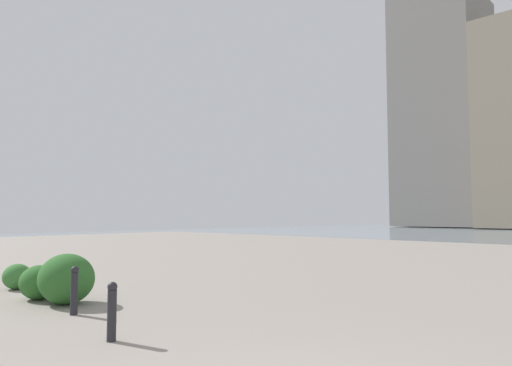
{
  "coord_description": "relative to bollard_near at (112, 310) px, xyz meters",
  "views": [
    {
      "loc": [
        -1.65,
        2.4,
        1.66
      ],
      "look_at": [
        6.52,
        -6.39,
        2.5
      ],
      "focal_mm": 32.06,
      "sensor_mm": 36.0,
      "label": 1
    }
  ],
  "objects": [
    {
      "name": "building_annex",
      "position": [
        20.78,
        -67.9,
        17.25
      ],
      "size": [
        11.92,
        13.61,
        35.31
      ],
      "color": "gray",
      "rests_on": "ground"
    },
    {
      "name": "shrub_round",
      "position": [
        5.38,
        -0.73,
        -0.12
      ],
      "size": [
        0.66,
        0.6,
        0.56
      ],
      "color": "#387533",
      "rests_on": "ground"
    },
    {
      "name": "bollard_mid",
      "position": [
        1.91,
        -0.4,
        0.02
      ],
      "size": [
        0.13,
        0.13,
        0.8
      ],
      "color": "#232328",
      "rests_on": "ground"
    },
    {
      "name": "shrub_low",
      "position": [
        3.76,
        -0.56,
        -0.07
      ],
      "size": [
        0.79,
        0.71,
        0.67
      ],
      "color": "#2D6628",
      "rests_on": "ground"
    },
    {
      "name": "bollard_near",
      "position": [
        0.0,
        0.0,
        0.0
      ],
      "size": [
        0.13,
        0.13,
        0.77
      ],
      "color": "#232328",
      "rests_on": "ground"
    },
    {
      "name": "shrub_wide",
      "position": [
        2.9,
        -0.72,
        0.06
      ],
      "size": [
        1.1,
        0.99,
        0.93
      ],
      "color": "#2D6628",
      "rests_on": "ground"
    }
  ]
}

